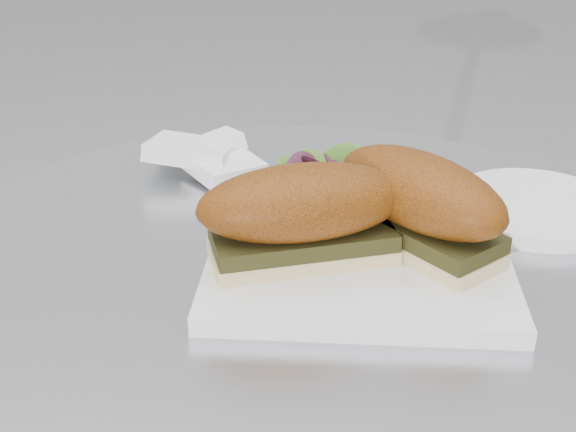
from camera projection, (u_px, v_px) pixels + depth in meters
name	position (u px, v px, depth m)	size (l,w,h in m)	color
plate	(358.00, 252.00, 0.68)	(0.25, 0.25, 0.02)	white
sandwich_left	(303.00, 212.00, 0.63)	(0.19, 0.13, 0.08)	beige
sandwich_right	(419.00, 200.00, 0.65)	(0.18, 0.17, 0.08)	beige
salad	(305.00, 182.00, 0.73)	(0.10, 0.10, 0.05)	#5F9A32
napkin	(208.00, 165.00, 0.85)	(0.11, 0.11, 0.02)	white
saucer	(535.00, 207.00, 0.76)	(0.16, 0.16, 0.01)	white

